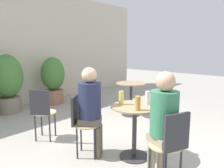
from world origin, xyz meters
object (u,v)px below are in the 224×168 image
seated_person_0 (91,104)px  bistro_chair_2 (42,110)px  bistro_chair_1 (171,142)px  seated_person_1 (163,117)px  cafe_table_near (135,121)px  bistro_chair_3 (89,85)px  potted_plant_1 (7,81)px  beer_glass_2 (121,98)px  cafe_table_far (131,92)px  bistro_chair_0 (81,119)px  beer_glass_1 (148,98)px  potted_plant_2 (53,79)px  beer_glass_0 (138,103)px

seated_person_0 → bistro_chair_2: bearing=64.3°
bistro_chair_1 → seated_person_1: seated_person_1 is taller
cafe_table_near → seated_person_0: (-0.35, 0.48, 0.22)m
bistro_chair_3 → potted_plant_1: (-1.64, 0.93, 0.22)m
beer_glass_2 → cafe_table_far: bearing=31.7°
bistro_chair_0 → bistro_chair_3: 2.67m
beer_glass_1 → potted_plant_2: (0.80, 3.39, -0.15)m
cafe_table_near → beer_glass_2: bearing=105.6°
bistro_chair_0 → potted_plant_1: (0.26, 2.80, 0.22)m
beer_glass_1 → seated_person_1: bearing=-132.5°
cafe_table_near → bistro_chair_2: 1.50m
seated_person_1 → beer_glass_2: bearing=-80.4°
cafe_table_near → potted_plant_1: size_ratio=0.54×
seated_person_0 → potted_plant_1: size_ratio=0.92×
seated_person_1 → potted_plant_2: bearing=-83.5°
bistro_chair_3 → beer_glass_2: beer_glass_2 is taller
bistro_chair_0 → potted_plant_1: bearing=48.9°
potted_plant_1 → bistro_chair_3: bearing=-29.6°
beer_glass_2 → bistro_chair_2: bearing=110.7°
bistro_chair_2 → seated_person_1: seated_person_1 is taller
beer_glass_1 → potted_plant_1: bearing=95.7°
bistro_chair_3 → beer_glass_0: 3.07m
seated_person_0 → beer_glass_1: bearing=-82.8°
seated_person_0 → cafe_table_near: bearing=-90.0°
bistro_chair_1 → beer_glass_1: size_ratio=4.61×
bistro_chair_0 → beer_glass_2: size_ratio=4.62×
bistro_chair_2 → seated_person_1: (0.27, -1.95, 0.23)m
bistro_chair_0 → beer_glass_1: size_ratio=4.61×
cafe_table_far → seated_person_0: seated_person_0 is taller
cafe_table_far → seated_person_1: 2.44m
cafe_table_near → bistro_chair_1: bistro_chair_1 is taller
bistro_chair_1 → potted_plant_1: size_ratio=0.63×
potted_plant_1 → cafe_table_far: bearing=-53.2°
beer_glass_0 → potted_plant_2: (1.12, 3.44, -0.15)m
beer_glass_1 → beer_glass_2: bearing=130.5°
bistro_chair_0 → potted_plant_2: size_ratio=0.68×
bistro_chair_2 → seated_person_0: 0.97m
beer_glass_1 → bistro_chair_3: bearing=63.0°
seated_person_1 → beer_glass_1: (0.42, 0.46, 0.07)m
seated_person_1 → bistro_chair_2: bearing=-58.0°
bistro_chair_1 → seated_person_0: seated_person_0 is taller
beer_glass_0 → beer_glass_1: (0.32, 0.06, 0.00)m
cafe_table_far → beer_glass_2: (-1.56, -0.96, 0.29)m
seated_person_0 → potted_plant_2: 3.12m
cafe_table_near → bistro_chair_3: bistro_chair_3 is taller
cafe_table_far → seated_person_0: 1.98m
bistro_chair_0 → beer_glass_0: size_ratio=4.73×
beer_glass_0 → bistro_chair_0: bearing=111.5°
bistro_chair_3 → potted_plant_2: (-0.49, 0.85, 0.14)m
cafe_table_far → cafe_table_near: bearing=-142.6°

